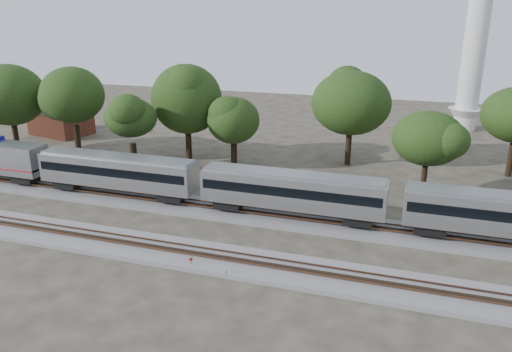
# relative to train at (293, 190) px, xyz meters

# --- Properties ---
(ground) EXTENTS (160.00, 160.00, 0.00)m
(ground) POSITION_rel_train_xyz_m (-8.12, -6.00, -3.32)
(ground) COLOR #383328
(ground) RESTS_ON ground
(track_far) EXTENTS (160.00, 5.00, 0.73)m
(track_far) POSITION_rel_train_xyz_m (-8.12, -0.00, -3.12)
(track_far) COLOR slate
(track_far) RESTS_ON ground
(track_near) EXTENTS (160.00, 5.00, 0.73)m
(track_near) POSITION_rel_train_xyz_m (-8.12, -10.00, -3.12)
(track_near) COLOR slate
(track_near) RESTS_ON ground
(train) EXTENTS (94.58, 3.27, 4.81)m
(train) POSITION_rel_train_xyz_m (0.00, 0.00, 0.00)
(train) COLOR #B0B3B8
(train) RESTS_ON ground
(switch_stand_red) EXTENTS (0.28, 0.15, 0.95)m
(switch_stand_red) POSITION_rel_train_xyz_m (-5.61, -11.75, -2.72)
(switch_stand_red) COLOR #512D19
(switch_stand_red) RESTS_ON ground
(switch_stand_white) EXTENTS (0.27, 0.10, 0.87)m
(switch_stand_white) POSITION_rel_train_xyz_m (-2.29, -12.35, -2.77)
(switch_stand_white) COLOR #512D19
(switch_stand_white) RESTS_ON ground
(switch_lever) EXTENTS (0.54, 0.37, 0.30)m
(switch_lever) POSITION_rel_train_xyz_m (-0.27, -11.62, -3.17)
(switch_lever) COLOR #512D19
(switch_lever) RESTS_ON ground
(brick_building) EXTENTS (10.44, 8.36, 4.44)m
(brick_building) POSITION_rel_train_xyz_m (-45.49, 22.89, -1.09)
(brick_building) COLOR brown
(brick_building) RESTS_ON ground
(tree_0) EXTENTS (8.65, 8.65, 12.20)m
(tree_0) POSITION_rel_train_xyz_m (-44.03, 11.28, 5.17)
(tree_0) COLOR black
(tree_0) RESTS_ON ground
(tree_1) EXTENTS (9.19, 9.19, 12.96)m
(tree_1) POSITION_rel_train_xyz_m (-33.52, 11.40, 5.70)
(tree_1) COLOR black
(tree_1) RESTS_ON ground
(tree_2) EXTENTS (7.27, 7.27, 10.25)m
(tree_2) POSITION_rel_train_xyz_m (-23.15, 8.76, 3.81)
(tree_2) COLOR black
(tree_2) RESTS_ON ground
(tree_3) EXTENTS (8.66, 8.66, 12.21)m
(tree_3) POSITION_rel_train_xyz_m (-18.80, 15.90, 5.18)
(tree_3) COLOR black
(tree_3) RESTS_ON ground
(tree_4) EXTENTS (6.44, 6.44, 9.08)m
(tree_4) POSITION_rel_train_xyz_m (-11.73, 14.82, 2.99)
(tree_4) COLOR black
(tree_4) RESTS_ON ground
(tree_5) EXTENTS (8.52, 8.52, 12.01)m
(tree_5) POSITION_rel_train_xyz_m (2.48, 20.66, 5.04)
(tree_5) COLOR black
(tree_5) RESTS_ON ground
(tree_6) EXTENTS (6.96, 6.96, 9.81)m
(tree_6) POSITION_rel_train_xyz_m (12.21, 10.63, 3.50)
(tree_6) COLOR black
(tree_6) RESTS_ON ground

